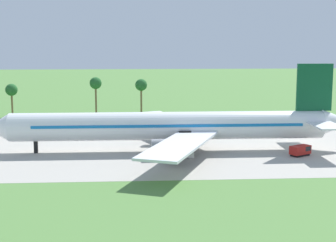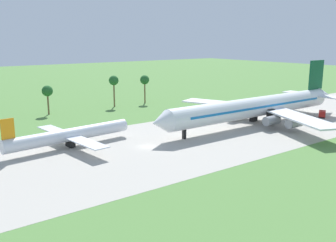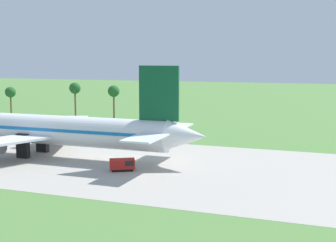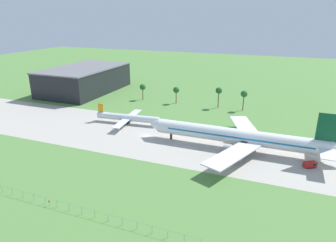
# 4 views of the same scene
# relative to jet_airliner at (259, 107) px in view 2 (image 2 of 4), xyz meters

# --- Properties ---
(ground_plane) EXTENTS (600.00, 600.00, 0.00)m
(ground_plane) POSITION_rel_jet_airliner_xyz_m (-40.12, -0.39, -5.25)
(ground_plane) COLOR #517F3D
(taxiway_strip) EXTENTS (320.00, 44.00, 0.02)m
(taxiway_strip) POSITION_rel_jet_airliner_xyz_m (-40.12, -0.39, -5.24)
(taxiway_strip) COLOR #A8A399
(taxiway_strip) RESTS_ON ground_plane
(jet_airliner) EXTENTS (75.66, 56.25, 17.90)m
(jet_airliner) POSITION_rel_jet_airliner_xyz_m (0.00, 0.00, 0.00)
(jet_airliner) COLOR white
(jet_airliner) RESTS_ON ground_plane
(regional_aircraft) EXTENTS (31.08, 28.06, 8.80)m
(regional_aircraft) POSITION_rel_jet_airliner_xyz_m (-54.66, 10.23, -2.35)
(regional_aircraft) COLOR silver
(regional_aircraft) RESTS_ON ground_plane
(baggage_tug) EXTENTS (4.67, 3.84, 2.06)m
(baggage_tug) POSITION_rel_jet_airliner_xyz_m (24.30, -5.93, -4.12)
(baggage_tug) COLOR black
(baggage_tug) RESTS_ON ground_plane
(palm_tree_row) EXTENTS (63.82, 3.60, 11.64)m
(palm_tree_row) POSITION_rel_jet_airliner_xyz_m (-34.52, 51.56, 3.25)
(palm_tree_row) COLOR brown
(palm_tree_row) RESTS_ON ground_plane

